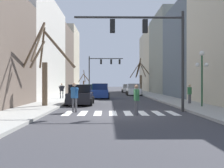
% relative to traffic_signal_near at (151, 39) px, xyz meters
% --- Properties ---
extents(ground_plane, '(240.00, 240.00, 0.00)m').
position_rel_traffic_signal_near_xyz_m(ground_plane, '(-2.00, -1.44, -4.62)').
color(ground_plane, '#38383D').
extents(sidewalk_left, '(2.89, 90.00, 0.15)m').
position_rel_traffic_signal_near_xyz_m(sidewalk_left, '(-7.68, -1.44, -4.54)').
color(sidewalk_left, '#9E9E99').
rests_on(sidewalk_left, ground_plane).
extents(sidewalk_right, '(2.89, 90.00, 0.15)m').
position_rel_traffic_signal_near_xyz_m(sidewalk_right, '(3.68, -1.44, -4.54)').
color(sidewalk_right, '#9E9E99').
rests_on(sidewalk_right, ground_plane).
extents(building_row_left, '(6.00, 49.48, 12.97)m').
position_rel_traffic_signal_near_xyz_m(building_row_left, '(-12.13, 19.15, 0.94)').
color(building_row_left, '#66564C').
rests_on(building_row_left, ground_plane).
extents(building_row_right, '(6.00, 56.43, 13.24)m').
position_rel_traffic_signal_near_xyz_m(building_row_right, '(8.13, 23.07, 1.33)').
color(building_row_right, '#BCB299').
rests_on(building_row_right, ground_plane).
extents(crosswalk_stripes, '(6.75, 2.60, 0.01)m').
position_rel_traffic_signal_near_xyz_m(crosswalk_stripes, '(-2.00, -0.72, -4.62)').
color(crosswalk_stripes, white).
rests_on(crosswalk_stripes, ground_plane).
extents(traffic_signal_near, '(6.94, 0.28, 6.35)m').
position_rel_traffic_signal_near_xyz_m(traffic_signal_near, '(0.00, 0.00, 0.00)').
color(traffic_signal_near, '#2D2D2D').
rests_on(traffic_signal_near, ground_plane).
extents(traffic_signal_far, '(5.90, 0.28, 6.45)m').
position_rel_traffic_signal_near_xyz_m(traffic_signal_far, '(-3.86, 28.60, 0.13)').
color(traffic_signal_far, '#2D2D2D').
rests_on(traffic_signal_far, ground_plane).
extents(street_lamp_right_corner, '(0.95, 0.36, 3.98)m').
position_rel_traffic_signal_near_xyz_m(street_lamp_right_corner, '(3.98, 2.15, -1.64)').
color(street_lamp_right_corner, '#1E4C2D').
rests_on(street_lamp_right_corner, sidewalk_right).
extents(car_parked_right_near, '(2.11, 4.37, 1.74)m').
position_rel_traffic_signal_near_xyz_m(car_parked_right_near, '(1.06, 22.40, -3.81)').
color(car_parked_right_near, white).
rests_on(car_parked_right_near, ground_plane).
extents(car_driving_toward_lane, '(2.05, 4.35, 1.66)m').
position_rel_traffic_signal_near_xyz_m(car_driving_toward_lane, '(-5.09, 20.73, -3.84)').
color(car_driving_toward_lane, '#236B38').
rests_on(car_driving_toward_lane, ground_plane).
extents(car_parked_right_far, '(2.16, 4.17, 1.77)m').
position_rel_traffic_signal_near_xyz_m(car_parked_right_far, '(-3.66, 14.28, -3.80)').
color(car_parked_right_far, navy).
rests_on(car_parked_right_far, ground_plane).
extents(car_parked_left_near, '(2.13, 4.34, 1.70)m').
position_rel_traffic_signal_near_xyz_m(car_parked_left_near, '(-5.05, 5.50, -3.83)').
color(car_parked_left_near, black).
rests_on(car_parked_left_near, ground_plane).
extents(car_parked_left_far, '(2.14, 4.62, 1.61)m').
position_rel_traffic_signal_near_xyz_m(car_parked_left_far, '(1.04, 34.25, -3.86)').
color(car_parked_left_far, white).
rests_on(car_parked_left_far, ground_plane).
extents(pedestrian_on_left_sidewalk, '(0.63, 0.62, 1.83)m').
position_rel_traffic_signal_near_xyz_m(pedestrian_on_left_sidewalk, '(-4.84, -0.12, -3.53)').
color(pedestrian_on_left_sidewalk, '#4C4C51').
rests_on(pedestrian_on_left_sidewalk, ground_plane).
extents(pedestrian_near_right_corner, '(0.65, 0.44, 1.65)m').
position_rel_traffic_signal_near_xyz_m(pedestrian_near_right_corner, '(-7.82, 12.21, -3.49)').
color(pedestrian_near_right_corner, '#4C4C51').
rests_on(pedestrian_near_right_corner, sidewalk_left).
extents(pedestrian_waiting_at_curb, '(0.52, 0.55, 1.58)m').
position_rel_traffic_signal_near_xyz_m(pedestrian_waiting_at_curb, '(3.95, 4.87, -3.54)').
color(pedestrian_waiting_at_curb, '#4C4C51').
rests_on(pedestrian_waiting_at_curb, sidewalk_right).
extents(pedestrian_on_right_sidewalk, '(0.29, 0.74, 1.72)m').
position_rel_traffic_signal_near_xyz_m(pedestrian_on_right_sidewalk, '(-1.13, -1.67, -3.60)').
color(pedestrian_on_right_sidewalk, '#4C4C51').
rests_on(pedestrian_on_right_sidewalk, ground_plane).
extents(street_tree_right_near, '(4.35, 2.59, 6.41)m').
position_rel_traffic_signal_near_xyz_m(street_tree_right_near, '(3.38, 32.88, -1.52)').
color(street_tree_right_near, brown).
rests_on(street_tree_right_near, sidewalk_right).
extents(street_tree_right_mid, '(4.19, 3.79, 6.20)m').
position_rel_traffic_signal_near_xyz_m(street_tree_right_mid, '(-7.41, 2.85, -1.61)').
color(street_tree_right_mid, brown).
rests_on(street_tree_right_mid, sidewalk_left).
extents(street_tree_left_near, '(2.26, 1.41, 4.07)m').
position_rel_traffic_signal_near_xyz_m(street_tree_left_near, '(-7.20, 31.82, -2.72)').
color(street_tree_left_near, brown).
rests_on(street_tree_left_near, sidewalk_left).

